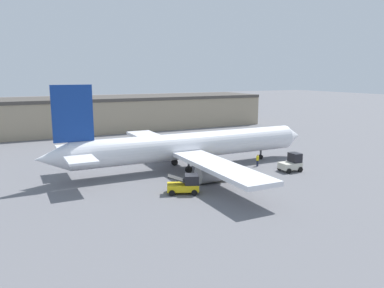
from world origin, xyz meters
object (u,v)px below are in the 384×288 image
(baggage_tug, at_px, (292,163))
(belt_loader_truck, at_px, (185,184))
(ground_crew_worker, at_px, (258,160))
(pushback_tug, at_px, (222,171))
(airplane, at_px, (185,146))

(baggage_tug, distance_m, belt_loader_truck, 16.90)
(ground_crew_worker, xyz_separation_m, baggage_tug, (2.43, -4.26, 0.17))
(belt_loader_truck, height_order, pushback_tug, belt_loader_truck)
(ground_crew_worker, relative_size, belt_loader_truck, 0.45)
(ground_crew_worker, height_order, pushback_tug, pushback_tug)
(ground_crew_worker, distance_m, belt_loader_truck, 15.72)
(airplane, relative_size, pushback_tug, 11.47)
(baggage_tug, bearing_deg, airplane, 150.13)
(baggage_tug, bearing_deg, pushback_tug, 177.03)
(airplane, height_order, baggage_tug, airplane)
(airplane, relative_size, baggage_tug, 14.14)
(baggage_tug, relative_size, belt_loader_truck, 0.72)
(ground_crew_worker, bearing_deg, baggage_tug, -66.21)
(ground_crew_worker, bearing_deg, airplane, 155.39)
(baggage_tug, xyz_separation_m, belt_loader_truck, (-16.76, -2.20, -0.11))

